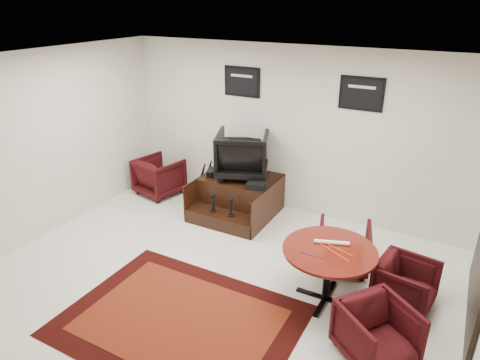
# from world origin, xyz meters

# --- Properties ---
(ground) EXTENTS (6.00, 6.00, 0.00)m
(ground) POSITION_xyz_m (0.00, 0.00, 0.00)
(ground) COLOR white
(ground) RESTS_ON ground
(room_shell) EXTENTS (6.02, 5.02, 2.81)m
(room_shell) POSITION_xyz_m (0.41, 0.12, 1.79)
(room_shell) COLOR white
(room_shell) RESTS_ON ground
(area_rug) EXTENTS (2.66, 1.99, 0.01)m
(area_rug) POSITION_xyz_m (0.04, -0.79, 0.01)
(area_rug) COLOR black
(area_rug) RESTS_ON ground
(shine_podium) EXTENTS (1.25, 1.29, 0.64)m
(shine_podium) POSITION_xyz_m (-0.66, 1.91, 0.30)
(shine_podium) COLOR black
(shine_podium) RESTS_ON ground
(shine_chair) EXTENTS (1.07, 1.04, 0.86)m
(shine_chair) POSITION_xyz_m (-0.66, 2.05, 1.07)
(shine_chair) COLOR black
(shine_chair) RESTS_ON shine_podium
(shoes_pair) EXTENTS (0.30, 0.34, 0.10)m
(shoes_pair) POSITION_xyz_m (-1.09, 1.84, 0.70)
(shoes_pair) COLOR black
(shoes_pair) RESTS_ON shine_podium
(polish_kit) EXTENTS (0.32, 0.26, 0.10)m
(polish_kit) POSITION_xyz_m (-0.22, 1.69, 0.69)
(polish_kit) COLOR black
(polish_kit) RESTS_ON shine_podium
(umbrella_black) EXTENTS (0.32, 0.12, 0.87)m
(umbrella_black) POSITION_xyz_m (-1.38, 1.79, 0.44)
(umbrella_black) COLOR black
(umbrella_black) RESTS_ON ground
(umbrella_hooked) EXTENTS (0.32, 0.12, 0.87)m
(umbrella_hooked) POSITION_xyz_m (-1.36, 1.97, 0.44)
(umbrella_hooked) COLOR black
(umbrella_hooked) RESTS_ON ground
(armchair_side) EXTENTS (0.88, 0.84, 0.77)m
(armchair_side) POSITION_xyz_m (-2.35, 1.89, 0.39)
(armchair_side) COLOR black
(armchair_side) RESTS_ON ground
(meeting_table) EXTENTS (1.12, 1.12, 0.73)m
(meeting_table) POSITION_xyz_m (1.40, 0.38, 0.64)
(meeting_table) COLOR #4C120A
(meeting_table) RESTS_ON ground
(table_chair_back) EXTENTS (0.83, 0.79, 0.71)m
(table_chair_back) POSITION_xyz_m (1.38, 1.18, 0.35)
(table_chair_back) COLOR black
(table_chair_back) RESTS_ON ground
(table_chair_window) EXTENTS (0.70, 0.73, 0.67)m
(table_chair_window) POSITION_xyz_m (2.26, 0.72, 0.33)
(table_chair_window) COLOR black
(table_chair_window) RESTS_ON ground
(table_chair_corner) EXTENTS (0.91, 0.92, 0.69)m
(table_chair_corner) POSITION_xyz_m (2.14, -0.27, 0.35)
(table_chair_corner) COLOR black
(table_chair_corner) RESTS_ON ground
(paper_roll) EXTENTS (0.41, 0.19, 0.05)m
(paper_roll) POSITION_xyz_m (1.39, 0.49, 0.76)
(paper_roll) COLOR white
(paper_roll) RESTS_ON meeting_table
(table_clutter) EXTENTS (0.56, 0.35, 0.01)m
(table_clutter) POSITION_xyz_m (1.44, 0.34, 0.74)
(table_clutter) COLOR #F0460D
(table_clutter) RESTS_ON meeting_table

